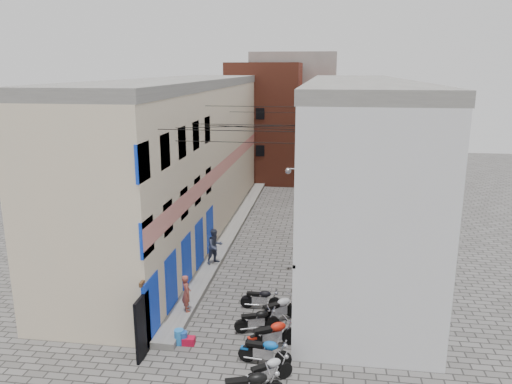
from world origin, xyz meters
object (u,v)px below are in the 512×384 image
at_px(water_jug_near, 183,338).
at_px(red_crate, 189,341).
at_px(motorcycle_e, 257,319).
at_px(motorcycle_c, 265,350).
at_px(motorcycle_b, 269,369).
at_px(motorcycle_d, 272,333).
at_px(motorcycle_f, 279,308).
at_px(person_b, 215,246).
at_px(water_jug_far, 179,337).
at_px(person_a, 186,293).
at_px(motorcycle_g, 261,298).

xyz_separation_m(water_jug_near, red_crate, (0.20, 0.00, -0.10)).
xyz_separation_m(motorcycle_e, red_crate, (-2.29, -1.26, -0.36)).
xyz_separation_m(motorcycle_c, water_jug_near, (-3.04, 0.81, -0.29)).
bearing_deg(motorcycle_b, motorcycle_d, 145.90).
relative_size(motorcycle_b, motorcycle_f, 0.87).
bearing_deg(motorcycle_d, person_b, 178.79).
bearing_deg(person_b, water_jug_near, -133.16).
relative_size(motorcycle_e, motorcycle_f, 0.88).
distance_m(motorcycle_c, water_jug_far, 3.31).
bearing_deg(person_a, motorcycle_d, -141.64).
height_order(motorcycle_c, water_jug_near, motorcycle_c).
relative_size(motorcycle_d, water_jug_near, 4.21).
relative_size(motorcycle_g, water_jug_far, 3.12).
relative_size(motorcycle_e, water_jug_far, 3.19).
relative_size(motorcycle_g, person_b, 0.97).
bearing_deg(motorcycle_d, motorcycle_e, -175.69).
xyz_separation_m(motorcycle_e, person_a, (-2.92, 0.76, 0.50)).
distance_m(person_a, red_crate, 2.28).
bearing_deg(person_b, water_jug_far, -134.42).
distance_m(motorcycle_c, motorcycle_g, 3.94).
relative_size(motorcycle_c, water_jug_near, 3.83).
xyz_separation_m(motorcycle_d, water_jug_near, (-3.18, -0.20, -0.34)).
xyz_separation_m(motorcycle_f, person_a, (-3.66, -0.10, 0.42)).
bearing_deg(red_crate, person_b, 95.05).
xyz_separation_m(motorcycle_e, motorcycle_f, (0.74, 0.86, 0.07)).
relative_size(motorcycle_d, water_jug_far, 3.70).
distance_m(motorcycle_c, water_jug_near, 3.16).
distance_m(motorcycle_d, water_jug_far, 3.36).
bearing_deg(motorcycle_g, water_jug_far, -39.49).
relative_size(motorcycle_d, motorcycle_f, 1.02).
xyz_separation_m(motorcycle_g, water_jug_near, (-2.38, -3.07, -0.25)).
xyz_separation_m(person_a, water_jug_near, (0.44, -2.02, -0.76)).
height_order(motorcycle_b, motorcycle_c, motorcycle_c).
distance_m(motorcycle_e, red_crate, 2.64).
bearing_deg(motorcycle_e, motorcycle_f, 119.15).
height_order(motorcycle_g, person_b, person_b).
distance_m(motorcycle_b, red_crate, 3.63).
distance_m(motorcycle_b, person_a, 5.39).
distance_m(motorcycle_e, water_jug_far, 2.93).
distance_m(motorcycle_d, motorcycle_g, 2.99).
height_order(motorcycle_g, water_jug_far, motorcycle_g).
height_order(motorcycle_d, motorcycle_g, motorcycle_d).
relative_size(motorcycle_c, person_b, 1.05).
relative_size(person_b, water_jug_near, 3.66).
distance_m(motorcycle_g, water_jug_near, 3.90).
height_order(motorcycle_g, red_crate, motorcycle_g).
relative_size(motorcycle_d, person_a, 1.34).
relative_size(water_jug_near, water_jug_far, 0.88).
height_order(motorcycle_c, motorcycle_e, motorcycle_c).
height_order(person_b, water_jug_near, person_b).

